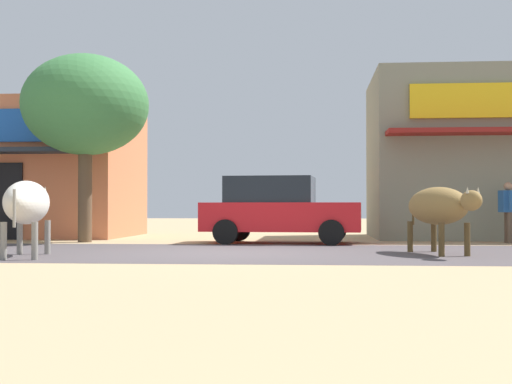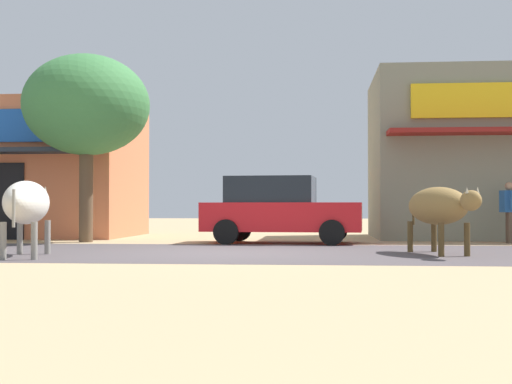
# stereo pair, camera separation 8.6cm
# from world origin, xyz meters

# --- Properties ---
(ground) EXTENTS (80.00, 80.00, 0.00)m
(ground) POSITION_xyz_m (0.00, 0.00, 0.00)
(ground) COLOR tan
(asphalt_road) EXTENTS (72.00, 5.75, 0.00)m
(asphalt_road) POSITION_xyz_m (0.00, 0.00, 0.00)
(asphalt_road) COLOR #51494B
(asphalt_road) RESTS_ON ground
(storefront_left_cafe) EXTENTS (7.86, 5.41, 4.00)m
(storefront_left_cafe) POSITION_xyz_m (-7.86, 7.07, 2.01)
(storefront_left_cafe) COLOR #DC774D
(storefront_left_cafe) RESTS_ON ground
(storefront_right_club) EXTENTS (7.85, 5.41, 4.68)m
(storefront_right_club) POSITION_xyz_m (7.25, 7.08, 2.34)
(storefront_right_club) COLOR gray
(storefront_right_club) RESTS_ON ground
(roadside_tree) EXTENTS (3.21, 3.21, 4.78)m
(roadside_tree) POSITION_xyz_m (-4.19, 3.70, 3.47)
(roadside_tree) COLOR brown
(roadside_tree) RESTS_ON ground
(parked_hatchback_car) EXTENTS (3.97, 2.15, 1.64)m
(parked_hatchback_car) POSITION_xyz_m (0.74, 3.61, 0.84)
(parked_hatchback_car) COLOR red
(parked_hatchback_car) RESTS_ON ground
(cow_near_brown) EXTENTS (1.19, 2.77, 1.36)m
(cow_near_brown) POSITION_xyz_m (-3.52, -1.51, 0.96)
(cow_near_brown) COLOR silver
(cow_near_brown) RESTS_ON ground
(cow_far_dark) EXTENTS (1.28, 2.60, 1.28)m
(cow_far_dark) POSITION_xyz_m (3.96, -0.23, 0.90)
(cow_far_dark) COLOR olive
(cow_far_dark) RESTS_ON ground
(pedestrian_by_shop) EXTENTS (0.46, 0.61, 1.51)m
(pedestrian_by_shop) POSITION_xyz_m (6.40, 4.08, 0.88)
(pedestrian_by_shop) COLOR brown
(pedestrian_by_shop) RESTS_ON ground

